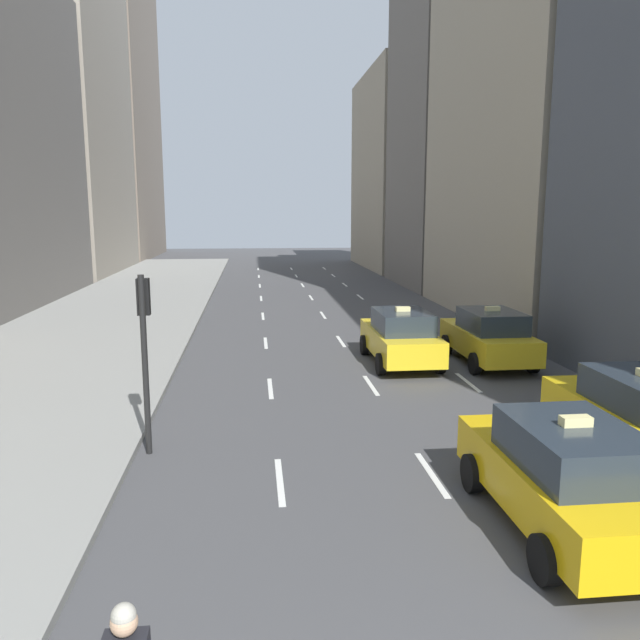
# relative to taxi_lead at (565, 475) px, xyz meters

# --- Properties ---
(sidewalk_left) EXTENTS (8.00, 66.00, 0.15)m
(sidewalk_left) POSITION_rel_taxi_lead_xyz_m (-11.00, 21.18, -0.81)
(sidewalk_left) COLOR gray
(sidewalk_left) RESTS_ON ground
(lane_markings) EXTENTS (5.72, 56.00, 0.01)m
(lane_markings) POSITION_rel_taxi_lead_xyz_m (-1.40, 17.18, -0.87)
(lane_markings) COLOR white
(lane_markings) RESTS_ON ground
(building_row_left) EXTENTS (6.00, 76.08, 37.53)m
(building_row_left) POSITION_rel_taxi_lead_xyz_m (-18.00, 34.21, 13.82)
(building_row_left) COLOR #A89E89
(building_row_left) RESTS_ON ground
(building_row_right) EXTENTS (6.00, 58.62, 31.54)m
(building_row_right) POSITION_rel_taxi_lead_xyz_m (8.00, 22.50, 10.89)
(building_row_right) COLOR #4C515B
(building_row_right) RESTS_ON ground
(taxi_lead) EXTENTS (2.02, 4.40, 1.87)m
(taxi_lead) POSITION_rel_taxi_lead_xyz_m (0.00, 0.00, 0.00)
(taxi_lead) COLOR yellow
(taxi_lead) RESTS_ON ground
(taxi_second) EXTENTS (2.02, 4.40, 1.87)m
(taxi_second) POSITION_rel_taxi_lead_xyz_m (2.80, 2.49, 0.00)
(taxi_second) COLOR yellow
(taxi_second) RESTS_ON ground
(taxi_third) EXTENTS (2.02, 4.40, 1.87)m
(taxi_third) POSITION_rel_taxi_lead_xyz_m (0.00, 10.56, 0.00)
(taxi_third) COLOR yellow
(taxi_third) RESTS_ON ground
(taxi_fourth) EXTENTS (2.02, 4.40, 1.87)m
(taxi_fourth) POSITION_rel_taxi_lead_xyz_m (2.80, 10.33, 0.00)
(taxi_fourth) COLOR yellow
(taxi_fourth) RESTS_ON ground
(traffic_light_pole) EXTENTS (0.24, 0.42, 3.60)m
(traffic_light_pole) POSITION_rel_taxi_lead_xyz_m (-6.75, 3.88, 1.53)
(traffic_light_pole) COLOR black
(traffic_light_pole) RESTS_ON ground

